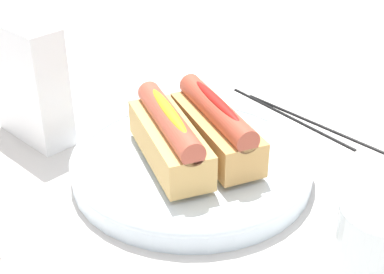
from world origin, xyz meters
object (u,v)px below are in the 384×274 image
at_px(serving_bowl, 192,163).
at_px(hotdog_front, 214,125).
at_px(chopstick_near, 290,116).
at_px(chopstick_far, 313,121).
at_px(water_glass, 374,256).
at_px(hotdog_back, 169,137).
at_px(napkin_box, 30,82).

relative_size(serving_bowl, hotdog_front, 1.73).
bearing_deg(chopstick_near, chopstick_far, -156.43).
bearing_deg(chopstick_far, serving_bowl, 83.82).
height_order(serving_bowl, water_glass, water_glass).
bearing_deg(water_glass, chopstick_near, -36.70).
height_order(hotdog_back, water_glass, hotdog_back).
height_order(hotdog_front, chopstick_far, hotdog_front).
height_order(water_glass, napkin_box, napkin_box).
bearing_deg(chopstick_far, chopstick_near, 18.46).
distance_m(serving_bowl, napkin_box, 0.23).
distance_m(serving_bowl, water_glass, 0.24).
height_order(water_glass, chopstick_far, water_glass).
bearing_deg(chopstick_near, napkin_box, 59.99).
distance_m(hotdog_back, chopstick_far, 0.24).
xyz_separation_m(hotdog_back, chopstick_near, (0.01, -0.22, -0.06)).
distance_m(water_glass, napkin_box, 0.44).
bearing_deg(chopstick_far, hotdog_back, 82.63).
relative_size(water_glass, chopstick_near, 0.41).
distance_m(serving_bowl, chopstick_far, 0.20).
bearing_deg(napkin_box, chopstick_far, -131.24).
bearing_deg(water_glass, hotdog_front, -6.84).
bearing_deg(chopstick_far, hotdog_front, 85.39).
bearing_deg(hotdog_front, napkin_box, 30.92).
bearing_deg(hotdog_front, water_glass, 173.16).
bearing_deg(hotdog_back, napkin_box, 19.56).
bearing_deg(water_glass, napkin_box, 12.23).
distance_m(hotdog_front, water_glass, 0.23).
height_order(serving_bowl, napkin_box, napkin_box).
xyz_separation_m(serving_bowl, napkin_box, (0.20, 0.09, 0.06)).
bearing_deg(napkin_box, hotdog_back, -166.85).
relative_size(napkin_box, chopstick_near, 0.68).
bearing_deg(hotdog_front, chopstick_near, -80.90).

